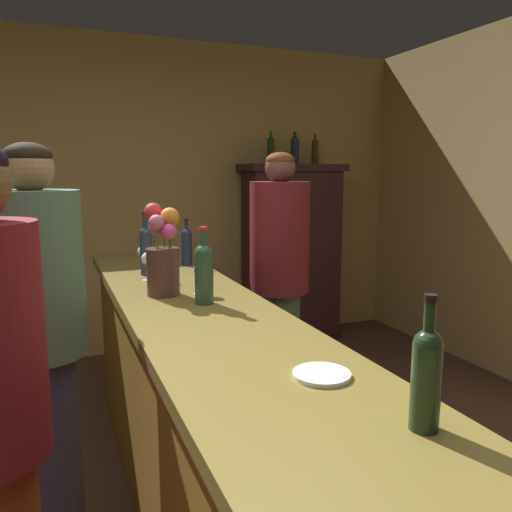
% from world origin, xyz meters
% --- Properties ---
extents(wall_back, '(5.72, 0.12, 2.62)m').
position_xyz_m(wall_back, '(0.00, 2.96, 1.31)').
color(wall_back, tan).
rests_on(wall_back, ground).
extents(bar_counter, '(0.58, 3.17, 1.00)m').
position_xyz_m(bar_counter, '(0.23, 0.40, 0.51)').
color(bar_counter, brown).
rests_on(bar_counter, ground).
extents(display_cabinet, '(0.92, 0.41, 1.60)m').
position_xyz_m(display_cabinet, '(1.71, 2.67, 0.84)').
color(display_cabinet, '#371B1F').
rests_on(display_cabinet, ground).
extents(wine_bottle_rose, '(0.06, 0.06, 0.27)m').
position_xyz_m(wine_bottle_rose, '(0.42, 1.42, 1.12)').
color(wine_bottle_rose, '#1C273E').
rests_on(wine_bottle_rose, bar_counter).
extents(wine_bottle_chardonnay, '(0.06, 0.06, 0.29)m').
position_xyz_m(wine_bottle_chardonnay, '(0.40, -0.63, 1.13)').
color(wine_bottle_chardonnay, '#1F321E').
rests_on(wine_bottle_chardonnay, bar_counter).
extents(wine_bottle_merlot, '(0.06, 0.06, 0.33)m').
position_xyz_m(wine_bottle_merlot, '(0.15, 1.22, 1.14)').
color(wine_bottle_merlot, '#242E3D').
rests_on(wine_bottle_merlot, bar_counter).
extents(wine_bottle_malbec, '(0.08, 0.08, 0.32)m').
position_xyz_m(wine_bottle_malbec, '(0.26, 0.54, 1.14)').
color(wine_bottle_malbec, '#2B4633').
rests_on(wine_bottle_malbec, bar_counter).
extents(wine_glass_front, '(0.08, 0.08, 0.13)m').
position_xyz_m(wine_glass_front, '(0.17, 1.37, 1.10)').
color(wine_glass_front, white).
rests_on(wine_glass_front, bar_counter).
extents(wine_glass_mid, '(0.07, 0.07, 0.14)m').
position_xyz_m(wine_glass_mid, '(0.13, 1.07, 1.10)').
color(wine_glass_mid, white).
rests_on(wine_glass_mid, bar_counter).
extents(wine_glass_rear, '(0.07, 0.07, 0.14)m').
position_xyz_m(wine_glass_rear, '(0.30, 0.70, 1.10)').
color(wine_glass_rear, white).
rests_on(wine_glass_rear, bar_counter).
extents(flower_arrangement, '(0.15, 0.17, 0.40)m').
position_xyz_m(flower_arrangement, '(0.14, 0.75, 1.19)').
color(flower_arrangement, '#4A2D28').
rests_on(flower_arrangement, bar_counter).
extents(cheese_plate, '(0.15, 0.15, 0.01)m').
position_xyz_m(cheese_plate, '(0.33, -0.30, 1.01)').
color(cheese_plate, white).
rests_on(cheese_plate, bar_counter).
extents(display_bottle_left, '(0.06, 0.06, 0.29)m').
position_xyz_m(display_bottle_left, '(1.50, 2.67, 1.73)').
color(display_bottle_left, '#18381A').
rests_on(display_bottle_left, display_cabinet).
extents(display_bottle_midleft, '(0.07, 0.07, 0.30)m').
position_xyz_m(display_bottle_midleft, '(1.73, 2.67, 1.74)').
color(display_bottle_midleft, '#182E3A').
rests_on(display_bottle_midleft, display_cabinet).
extents(display_bottle_center, '(0.06, 0.06, 0.28)m').
position_xyz_m(display_bottle_center, '(1.93, 2.67, 1.73)').
color(display_bottle_center, '#402B17').
rests_on(display_bottle_center, display_cabinet).
extents(patron_redhead, '(0.34, 0.34, 1.64)m').
position_xyz_m(patron_redhead, '(-0.36, 0.59, 0.90)').
color(patron_redhead, '#292C4E').
rests_on(patron_redhead, ground).
extents(bartender, '(0.34, 0.34, 1.65)m').
position_xyz_m(bartender, '(0.92, 1.22, 0.90)').
color(bartender, '#475E4A').
rests_on(bartender, ground).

